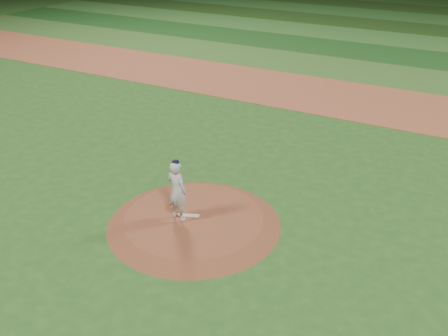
# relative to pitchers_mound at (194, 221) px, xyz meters

# --- Properties ---
(ground) EXTENTS (120.00, 120.00, 0.00)m
(ground) POSITION_rel_pitchers_mound_xyz_m (0.00, 0.00, -0.12)
(ground) COLOR #29581C
(ground) RESTS_ON ground
(infield_dirt_band) EXTENTS (70.00, 6.00, 0.02)m
(infield_dirt_band) POSITION_rel_pitchers_mound_xyz_m (0.00, 14.00, -0.12)
(infield_dirt_band) COLOR #A15132
(infield_dirt_band) RESTS_ON ground
(outfield_stripe_0) EXTENTS (70.00, 5.00, 0.02)m
(outfield_stripe_0) POSITION_rel_pitchers_mound_xyz_m (0.00, 19.50, -0.12)
(outfield_stripe_0) COLOR #386825
(outfield_stripe_0) RESTS_ON ground
(outfield_stripe_1) EXTENTS (70.00, 5.00, 0.02)m
(outfield_stripe_1) POSITION_rel_pitchers_mound_xyz_m (0.00, 24.50, -0.12)
(outfield_stripe_1) COLOR #1A4A17
(outfield_stripe_1) RESTS_ON ground
(outfield_stripe_2) EXTENTS (70.00, 5.00, 0.02)m
(outfield_stripe_2) POSITION_rel_pitchers_mound_xyz_m (0.00, 29.50, -0.12)
(outfield_stripe_2) COLOR #326C27
(outfield_stripe_2) RESTS_ON ground
(outfield_stripe_3) EXTENTS (70.00, 5.00, 0.02)m
(outfield_stripe_3) POSITION_rel_pitchers_mound_xyz_m (0.00, 34.50, -0.12)
(outfield_stripe_3) COLOR #204215
(outfield_stripe_3) RESTS_ON ground
(outfield_stripe_4) EXTENTS (70.00, 5.00, 0.02)m
(outfield_stripe_4) POSITION_rel_pitchers_mound_xyz_m (0.00, 39.50, -0.12)
(outfield_stripe_4) COLOR #2B6424
(outfield_stripe_4) RESTS_ON ground
(outfield_stripe_5) EXTENTS (70.00, 5.00, 0.02)m
(outfield_stripe_5) POSITION_rel_pitchers_mound_xyz_m (0.00, 44.50, -0.12)
(outfield_stripe_5) COLOR #204516
(outfield_stripe_5) RESTS_ON ground
(pitchers_mound) EXTENTS (5.50, 5.50, 0.25)m
(pitchers_mound) POSITION_rel_pitchers_mound_xyz_m (0.00, 0.00, 0.00)
(pitchers_mound) COLOR brown
(pitchers_mound) RESTS_ON ground
(pitching_rubber) EXTENTS (0.68, 0.41, 0.03)m
(pitching_rubber) POSITION_rel_pitchers_mound_xyz_m (-0.18, -0.01, 0.14)
(pitching_rubber) COLOR silver
(pitching_rubber) RESTS_ON pitchers_mound
(rosin_bag) EXTENTS (0.11, 0.11, 0.06)m
(rosin_bag) POSITION_rel_pitchers_mound_xyz_m (-1.24, 0.92, 0.16)
(rosin_bag) COLOR silver
(rosin_bag) RESTS_ON pitchers_mound
(pitcher_on_mound) EXTENTS (0.80, 0.60, 2.05)m
(pitcher_on_mound) POSITION_rel_pitchers_mound_xyz_m (-0.40, -0.28, 1.13)
(pitcher_on_mound) COLOR silver
(pitcher_on_mound) RESTS_ON pitchers_mound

